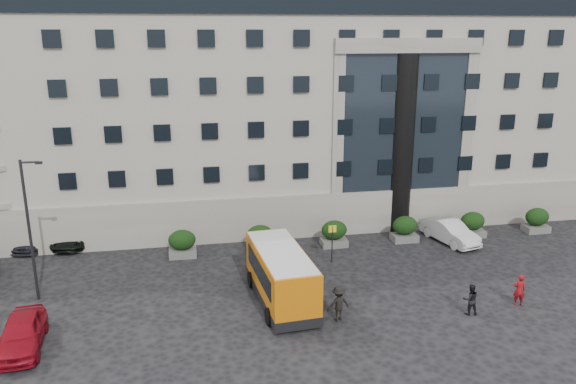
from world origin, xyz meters
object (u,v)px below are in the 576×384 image
Objects in this scene: hedge_b at (260,238)px; hedge_f at (537,220)px; parked_car_a at (22,333)px; pedestrian_c at (338,303)px; parked_car_c at (34,237)px; hedge_c at (334,233)px; red_truck at (6,205)px; minibus at (281,274)px; street_lamp at (30,225)px; pedestrian_a at (519,290)px; hedge_a at (182,243)px; parked_car_d at (74,234)px; hedge_e at (472,224)px; hedge_d at (405,229)px; bus_stop_sign at (332,237)px; pedestrian_b at (470,299)px; white_taxi at (450,231)px.

hedge_b is 20.80m from hedge_f.
hedge_f reaches higher than parked_car_a.
parked_car_c is at bearing -50.02° from pedestrian_c.
hedge_c is 1.00× the size of hedge_f.
hedge_b and hedge_c have the same top height.
hedge_f is at bearing 1.42° from parked_car_c.
minibus is at bearing -42.72° from red_truck.
street_lamp is 9.68m from parked_car_c.
parked_car_c is at bearing -14.50° from pedestrian_a.
hedge_a is 0.37× the size of parked_car_d.
hedge_d is at bearing 180.00° from hedge_e.
minibus is 17.17m from parked_car_d.
bus_stop_sign is 11.42m from pedestrian_a.
parked_car_c is 2.66m from parked_car_d.
parked_car_c is at bearing 165.88° from hedge_b.
pedestrian_c reaches higher than parked_car_a.
pedestrian_c is (2.67, -10.18, 0.01)m from hedge_b.
parked_car_a reaches higher than parked_car_d.
street_lamp is (-23.54, -4.80, 3.44)m from hedge_d.
bus_stop_sign is 1.48× the size of pedestrian_b.
hedge_e is 29.34m from street_lamp.
minibus is 4.33× the size of pedestrian_b.
red_truck is (-13.50, 9.84, 0.41)m from hedge_a.
bus_stop_sign is at bearing -16.12° from parked_car_d.
hedge_c is 15.60m from hedge_f.
hedge_a is 20.80m from hedge_e.
hedge_a is 12.87m from pedestrian_c.
parked_car_c is at bearing 172.88° from hedge_e.
pedestrian_c is at bearing -50.02° from minibus.
street_lamp is 26.76m from pedestrian_a.
hedge_b is 1.00× the size of hedge_f.
street_lamp reaches higher than white_taxi.
red_truck reaches higher than hedge_a.
pedestrian_b is at bearing -6.46° from parked_car_a.
hedge_c is 1.02× the size of pedestrian_a.
minibus is (0.12, -7.59, 0.73)m from hedge_b.
hedge_d is 0.37× the size of parked_car_d.
pedestrian_a is at bearing -164.98° from pedestrian_b.
parked_car_a is 14.15m from parked_car_c.
pedestrian_c reaches higher than white_taxi.
pedestrian_b is at bearing -56.19° from bus_stop_sign.
minibus reaches higher than hedge_c.
pedestrian_a is (8.50, -7.59, -0.83)m from bus_stop_sign.
hedge_a is 10.87m from parked_car_c.
pedestrian_a is at bearing -127.60° from hedge_f.
hedge_c is 1.08× the size of pedestrian_b.
pedestrian_a is at bearing -105.09° from hedge_e.
parked_car_a is at bearing -71.66° from parked_car_c.
hedge_a is at bearing -29.39° from pedestrian_b.
hedge_f is (26.00, 0.00, 0.00)m from hedge_a.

